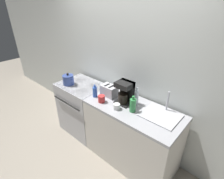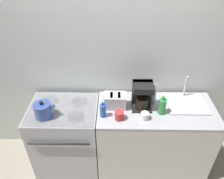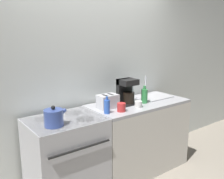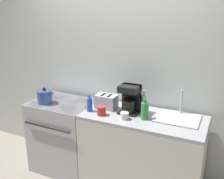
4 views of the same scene
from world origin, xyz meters
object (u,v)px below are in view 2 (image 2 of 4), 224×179
object	(u,v)px
bottle_clear	(154,95)
cup_white	(145,116)
stove	(67,136)
cup_red	(120,115)
toaster	(116,101)
bottle_green	(162,106)
bottle_blue	(103,110)
coffee_maker	(143,95)
kettle	(43,110)

from	to	relation	value
bottle_clear	cup_white	size ratio (longest dim) A/B	2.86
stove	bottle_clear	xyz separation A→B (m)	(1.03, 0.13, 0.57)
cup_white	cup_red	xyz separation A→B (m)	(-0.27, -0.01, 0.01)
toaster	stove	bearing A→B (deg)	-174.83
toaster	bottle_green	xyz separation A→B (m)	(0.51, -0.10, 0.01)
bottle_blue	cup_red	bearing A→B (deg)	-12.94
coffee_maker	bottle_green	distance (m)	0.25
bottle_green	cup_white	bearing A→B (deg)	-153.70
cup_white	kettle	bearing A→B (deg)	178.82
bottle_green	bottle_blue	xyz separation A→B (m)	(-0.64, -0.06, -0.01)
stove	bottle_green	world-z (taller)	bottle_green
cup_white	cup_red	world-z (taller)	cup_red
bottle_clear	stove	bearing A→B (deg)	-172.96
kettle	cup_red	bearing A→B (deg)	-2.14
stove	kettle	size ratio (longest dim) A/B	4.07
bottle_green	coffee_maker	bearing A→B (deg)	153.14
stove	cup_white	size ratio (longest dim) A/B	10.41
bottle_clear	cup_white	bearing A→B (deg)	-114.00
bottle_clear	bottle_blue	bearing A→B (deg)	-157.11
stove	bottle_clear	world-z (taller)	bottle_clear
coffee_maker	stove	bearing A→B (deg)	-176.40
stove	kettle	world-z (taller)	kettle
coffee_maker	bottle_blue	xyz separation A→B (m)	(-0.43, -0.17, -0.08)
cup_white	stove	bearing A→B (deg)	171.04
bottle_blue	bottle_green	bearing A→B (deg)	5.55
bottle_green	bottle_clear	distance (m)	0.19
coffee_maker	bottle_clear	bearing A→B (deg)	26.99
coffee_maker	cup_red	size ratio (longest dim) A/B	3.26
kettle	toaster	xyz separation A→B (m)	(0.77, 0.18, -0.00)
coffee_maker	bottle_green	size ratio (longest dim) A/B	1.42
cup_white	cup_red	size ratio (longest dim) A/B	0.92
coffee_maker	cup_white	xyz separation A→B (m)	(0.02, -0.20, -0.13)
bottle_green	bottle_clear	bearing A→B (deg)	111.25
bottle_clear	bottle_blue	world-z (taller)	bottle_clear
stove	bottle_clear	bearing A→B (deg)	7.04
coffee_maker	cup_red	xyz separation A→B (m)	(-0.25, -0.21, -0.12)
coffee_maker	bottle_clear	size ratio (longest dim) A/B	1.25
kettle	bottle_green	xyz separation A→B (m)	(1.27, 0.07, 0.01)
cup_red	coffee_maker	bearing A→B (deg)	39.43
kettle	cup_red	size ratio (longest dim) A/B	2.34
toaster	cup_red	distance (m)	0.21
bottle_green	cup_red	xyz separation A→B (m)	(-0.46, -0.10, -0.05)
kettle	cup_red	distance (m)	0.81
bottle_green	toaster	bearing A→B (deg)	168.36
kettle	bottle_clear	size ratio (longest dim) A/B	0.90
cup_white	bottle_blue	bearing A→B (deg)	175.88
bottle_blue	toaster	bearing A→B (deg)	51.59
coffee_maker	bottle_blue	world-z (taller)	coffee_maker
bottle_green	cup_red	world-z (taller)	bottle_green
stove	bottle_green	size ratio (longest dim) A/B	4.14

